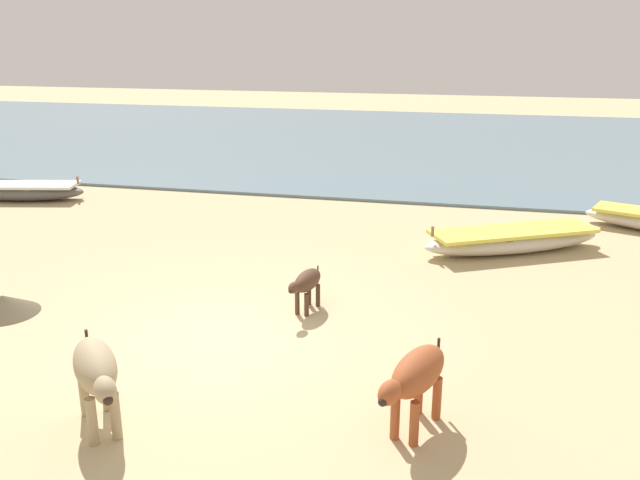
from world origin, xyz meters
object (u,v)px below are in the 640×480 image
at_px(fishing_boat_1, 513,239).
at_px(cow_adult_rust, 416,376).
at_px(fishing_boat_3, 25,191).
at_px(calf_near_dark, 307,283).
at_px(cow_second_adult_dun, 96,371).

height_order(fishing_boat_1, cow_adult_rust, cow_adult_rust).
bearing_deg(fishing_boat_3, calf_near_dark, -43.28).
bearing_deg(fishing_boat_1, cow_adult_rust, 50.62).
distance_m(fishing_boat_1, calf_near_dark, 5.07).
bearing_deg(cow_second_adult_dun, fishing_boat_1, 108.63).
bearing_deg(cow_second_adult_dun, cow_adult_rust, 63.31).
bearing_deg(fishing_boat_3, fishing_boat_1, -19.62).
xyz_separation_m(fishing_boat_1, cow_adult_rust, (-1.31, -6.78, 0.42)).
bearing_deg(fishing_boat_1, fishing_boat_3, -35.40).
xyz_separation_m(cow_adult_rust, calf_near_dark, (-1.98, 2.94, -0.20)).
height_order(fishing_boat_1, fishing_boat_3, fishing_boat_1).
distance_m(cow_adult_rust, calf_near_dark, 3.55).
height_order(fishing_boat_1, cow_second_adult_dun, cow_second_adult_dun).
relative_size(fishing_boat_1, cow_second_adult_dun, 2.82).
height_order(fishing_boat_3, calf_near_dark, calf_near_dark).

